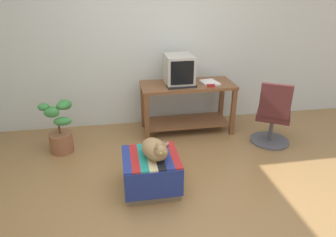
% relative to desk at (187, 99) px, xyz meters
% --- Properties ---
extents(ground_plane, '(14.00, 14.00, 0.00)m').
position_rel_desk_xyz_m(ground_plane, '(-0.39, -1.60, -0.49)').
color(ground_plane, olive).
extents(back_wall, '(8.00, 0.10, 2.60)m').
position_rel_desk_xyz_m(back_wall, '(-0.39, 0.45, 0.81)').
color(back_wall, silver).
rests_on(back_wall, ground_plane).
extents(desk, '(1.32, 0.58, 0.72)m').
position_rel_desk_xyz_m(desk, '(0.00, 0.00, 0.00)').
color(desk, brown).
rests_on(desk, ground_plane).
extents(tv_monitor, '(0.38, 0.44, 0.40)m').
position_rel_desk_xyz_m(tv_monitor, '(-0.12, 0.03, 0.43)').
color(tv_monitor, '#BCB7A8').
rests_on(tv_monitor, desk).
extents(keyboard, '(0.41, 0.18, 0.02)m').
position_rel_desk_xyz_m(keyboard, '(-0.11, -0.13, 0.25)').
color(keyboard, black).
rests_on(keyboard, desk).
extents(book, '(0.26, 0.30, 0.03)m').
position_rel_desk_xyz_m(book, '(0.31, -0.04, 0.25)').
color(book, white).
rests_on(book, desk).
extents(ottoman_with_blanket, '(0.58, 0.56, 0.40)m').
position_rel_desk_xyz_m(ottoman_with_blanket, '(-0.69, -1.32, -0.29)').
color(ottoman_with_blanket, '#7A664C').
rests_on(ottoman_with_blanket, ground_plane).
extents(cat, '(0.36, 0.45, 0.26)m').
position_rel_desk_xyz_m(cat, '(-0.64, -1.36, 0.01)').
color(cat, '#9E7A4C').
rests_on(cat, ottoman_with_blanket).
extents(potted_plant, '(0.39, 0.33, 0.69)m').
position_rel_desk_xyz_m(potted_plant, '(-1.73, -0.33, -0.19)').
color(potted_plant, brown).
rests_on(potted_plant, ground_plane).
extents(office_chair, '(0.58, 0.58, 0.89)m').
position_rel_desk_xyz_m(office_chair, '(1.03, -0.61, -0.10)').
color(office_chair, '#4C4C51').
rests_on(office_chair, ground_plane).
extents(stapler, '(0.11, 0.05, 0.04)m').
position_rel_desk_xyz_m(stapler, '(0.28, -0.20, 0.25)').
color(stapler, '#A31E1E').
rests_on(stapler, desk).
extents(pen, '(0.03, 0.14, 0.01)m').
position_rel_desk_xyz_m(pen, '(0.42, 0.06, 0.24)').
color(pen, '#2351B2').
rests_on(pen, desk).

